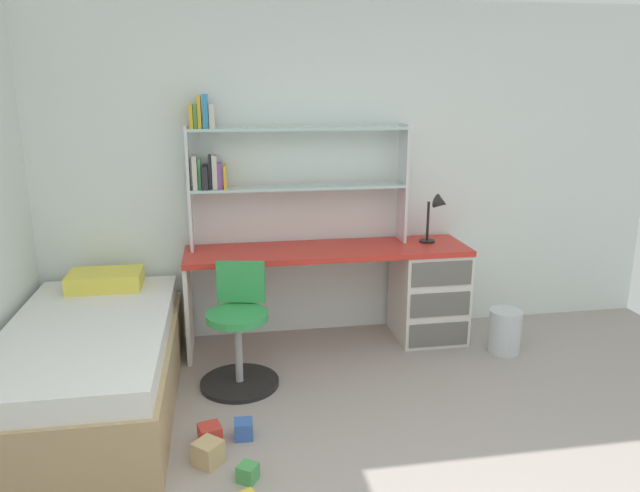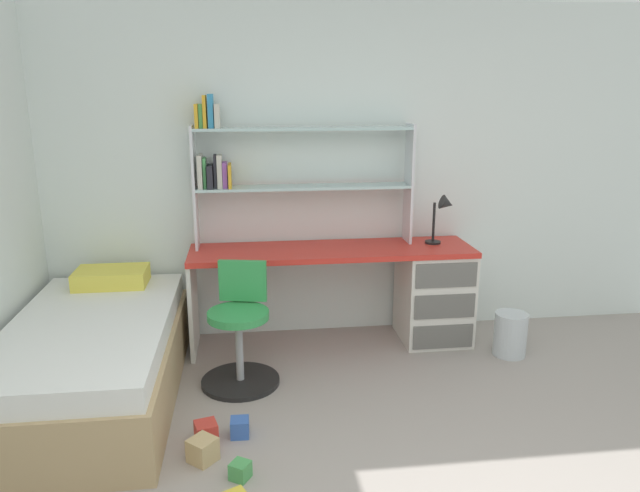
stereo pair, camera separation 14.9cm
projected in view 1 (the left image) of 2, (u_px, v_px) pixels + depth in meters
room_shell at (146, 220)px, 2.94m from camera, size 5.41×6.48×2.54m
desk at (401, 286)px, 4.56m from camera, size 2.10×0.54×0.76m
bookshelf_hutch at (268, 162)px, 4.30m from camera, size 1.62×0.22×1.11m
desk_lamp at (438, 210)px, 4.48m from camera, size 0.20×0.17×0.38m
swivel_chair at (239, 338)px, 3.87m from camera, size 0.52×0.52×0.80m
bed_platform at (91, 364)px, 3.63m from camera, size 1.00×1.88×0.65m
waste_bin at (505, 331)px, 4.39m from camera, size 0.24×0.24×0.32m
toy_block_natural_0 at (208, 453)px, 3.08m from camera, size 0.18×0.18×0.13m
toy_block_blue_1 at (244, 429)px, 3.32m from camera, size 0.11×0.11×0.10m
toy_block_red_3 at (210, 435)px, 3.25m from camera, size 0.14×0.14×0.12m
toy_block_green_4 at (248, 473)px, 2.95m from camera, size 0.12×0.12×0.09m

